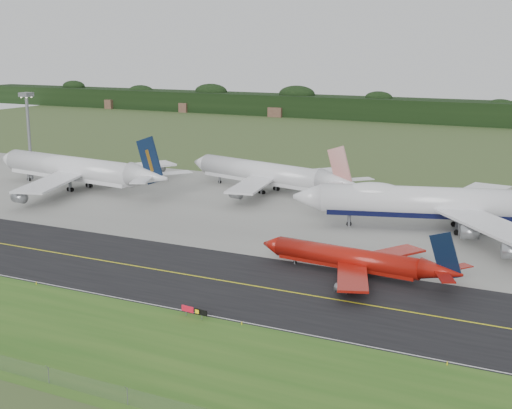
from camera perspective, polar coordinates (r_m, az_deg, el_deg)
The scene contains 17 objects.
ground at distance 128.30m, azimuth 0.56°, elevation -5.99°, with size 600.00×600.00×0.00m, color #314A22.
grass_verge at distance 100.25m, azimuth -8.49°, elevation -11.67°, with size 400.00×30.00×0.01m, color #27581A.
taxiway at distance 124.92m, azimuth -0.26°, elevation -6.51°, with size 400.00×32.00×0.02m, color black.
apron at distance 173.75m, azimuth 8.00°, elevation -1.10°, with size 400.00×78.00×0.01m, color gray.
taxiway_centreline at distance 124.91m, azimuth -0.26°, elevation -6.50°, with size 400.00×0.40×0.00m, color yellow.
taxiway_edge_line at distance 112.18m, azimuth -3.90°, elevation -8.82°, with size 400.00×0.25×0.00m, color silver.
perimeter_fence at distance 90.58m, azimuth -13.38°, elevation -13.91°, with size 320.00×0.10×320.00m.
horizon_treeline at distance 388.21m, azimuth 18.82°, elevation 6.79°, with size 700.00×25.00×12.00m.
jet_ba_747 at distance 165.25m, azimuth 15.43°, elevation 0.09°, with size 72.55×58.74×18.59m.
jet_red_737 at distance 130.78m, azimuth 8.09°, elevation -4.41°, with size 39.15×31.80×10.57m.
jet_navy_gold at distance 211.61m, azimuth -14.02°, elevation 2.72°, with size 67.82×58.67×17.50m.
jet_star_tail at distance 201.62m, azimuth 1.02°, elevation 2.45°, with size 58.46×47.95×15.58m.
floodlight_mast at distance 229.82m, azimuth -17.78°, elevation 6.46°, with size 3.32×3.32×26.78m.
taxiway_sign at distance 111.03m, azimuth -4.97°, elevation -8.46°, with size 4.84×0.70×1.61m.
edge_marker_left at distance 131.23m, azimuth -17.17°, elevation -6.03°, with size 0.16×0.16×0.50m, color yellow.
edge_marker_center at distance 108.31m, azimuth -1.15°, elevation -9.48°, with size 0.16×0.16×0.50m, color yellow.
edge_marker_right at distance 98.97m, azimuth 15.05°, elevation -12.17°, with size 0.16×0.16×0.50m, color yellow.
Camera 1 is at (53.54, -109.08, 41.21)m, focal length 50.00 mm.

